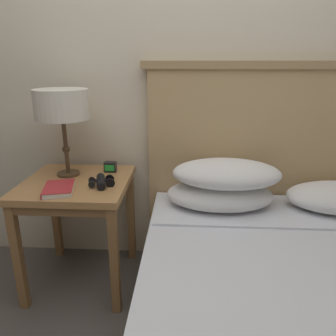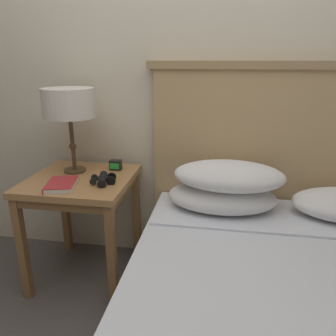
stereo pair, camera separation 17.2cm
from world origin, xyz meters
TOP-DOWN VIEW (x-y plane):
  - wall_back at (0.00, 1.11)m, footprint 8.00×0.06m
  - nightstand at (-0.55, 0.76)m, footprint 0.58×0.58m
  - bed at (0.60, 0.26)m, footprint 1.62×1.82m
  - table_lamp at (-0.62, 0.85)m, footprint 0.30×0.30m
  - book_on_nightstand at (-0.58, 0.59)m, footprint 0.19×0.23m
  - binoculars_pair at (-0.38, 0.69)m, footprint 0.15×0.16m
  - alarm_clock at (-0.39, 0.92)m, footprint 0.07×0.05m

SIDE VIEW (x-z plane):
  - bed at x=0.60m, z-range -0.34..0.95m
  - nightstand at x=-0.55m, z-range 0.24..0.89m
  - book_on_nightstand at x=-0.58m, z-range 0.65..0.68m
  - binoculars_pair at x=-0.38m, z-range 0.65..0.70m
  - alarm_clock at x=-0.39m, z-range 0.65..0.71m
  - table_lamp at x=-0.62m, z-range 0.80..1.29m
  - wall_back at x=0.00m, z-range 0.00..2.60m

